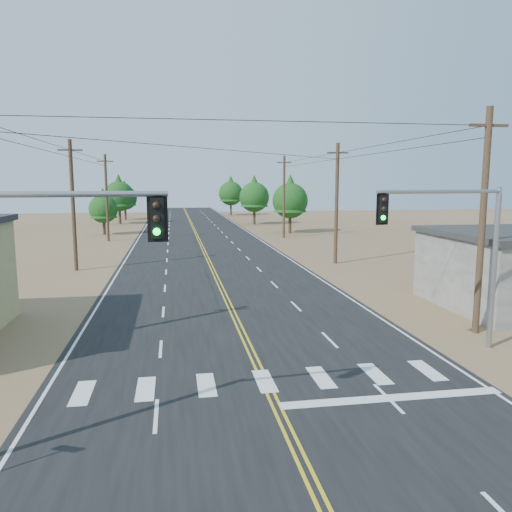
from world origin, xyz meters
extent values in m
cube|color=black|center=(0.00, 30.00, 0.01)|extent=(15.00, 200.00, 0.02)
cylinder|color=#4C3826|center=(-10.50, 32.00, 5.00)|extent=(0.30, 0.30, 10.00)
cube|color=#4C3826|center=(-10.50, 32.00, 9.20)|extent=(1.80, 0.12, 0.12)
cylinder|color=#4C3826|center=(-10.50, 52.00, 5.00)|extent=(0.30, 0.30, 10.00)
cube|color=#4C3826|center=(-10.50, 52.00, 9.20)|extent=(1.80, 0.12, 0.12)
cylinder|color=#4C3826|center=(10.50, 12.00, 5.00)|extent=(0.30, 0.30, 10.00)
cube|color=#4C3826|center=(10.50, 12.00, 9.20)|extent=(1.80, 0.12, 0.12)
cylinder|color=#4C3826|center=(10.50, 32.00, 5.00)|extent=(0.30, 0.30, 10.00)
cube|color=#4C3826|center=(10.50, 32.00, 9.20)|extent=(1.80, 0.12, 0.12)
cylinder|color=#4C3826|center=(10.50, 52.00, 5.00)|extent=(0.30, 0.30, 10.00)
cube|color=#4C3826|center=(10.50, 52.00, 9.20)|extent=(1.80, 0.12, 0.12)
cylinder|color=gray|center=(-5.69, 4.25, 6.49)|extent=(5.22, 0.64, 0.15)
cube|color=black|center=(-3.36, 4.47, 5.90)|extent=(0.34, 0.30, 1.01)
sphere|color=black|center=(-3.37, 4.31, 6.22)|extent=(0.18, 0.18, 0.18)
sphere|color=black|center=(-3.37, 4.31, 5.90)|extent=(0.18, 0.18, 0.18)
sphere|color=#0CE533|center=(-3.37, 4.31, 5.58)|extent=(0.18, 0.18, 0.18)
cylinder|color=gray|center=(9.80, 10.00, 3.17)|extent=(0.22, 0.22, 6.34)
cylinder|color=gray|center=(9.80, 10.00, 6.34)|extent=(0.16, 0.16, 0.54)
cylinder|color=gray|center=(7.01, 9.45, 6.43)|extent=(5.63, 1.25, 0.14)
cube|color=black|center=(4.47, 8.95, 5.84)|extent=(0.36, 0.33, 1.00)
sphere|color=black|center=(4.44, 8.79, 6.16)|extent=(0.18, 0.18, 0.18)
sphere|color=black|center=(4.44, 8.79, 5.84)|extent=(0.18, 0.18, 0.18)
sphere|color=#0CE533|center=(4.44, 8.79, 5.52)|extent=(0.18, 0.18, 0.18)
cylinder|color=#3F2D1E|center=(-11.93, 59.59, 1.11)|extent=(0.39, 0.39, 2.22)
cone|color=#164213|center=(-11.93, 59.59, 4.20)|extent=(3.46, 3.46, 3.95)
sphere|color=#164213|center=(-11.93, 59.59, 3.40)|extent=(3.71, 3.71, 3.71)
cylinder|color=#3F2D1E|center=(-11.69, 77.32, 1.49)|extent=(0.44, 0.44, 2.97)
cone|color=#164213|center=(-11.69, 77.32, 5.62)|extent=(4.63, 4.63, 5.29)
sphere|color=#164213|center=(-11.69, 77.32, 4.54)|extent=(4.96, 4.96, 4.96)
cylinder|color=#3F2D1E|center=(-11.63, 86.63, 1.31)|extent=(0.41, 0.41, 2.63)
cone|color=#164213|center=(-11.63, 86.63, 4.96)|extent=(4.09, 4.09, 4.67)
sphere|color=#164213|center=(-11.63, 86.63, 4.01)|extent=(4.38, 4.38, 4.38)
cylinder|color=#3F2D1E|center=(12.64, 57.76, 1.43)|extent=(0.42, 0.42, 2.86)
cone|color=#164213|center=(12.64, 57.76, 5.40)|extent=(4.45, 4.45, 5.08)
sphere|color=#164213|center=(12.64, 57.76, 4.37)|extent=(4.76, 4.76, 4.76)
cylinder|color=#3F2D1E|center=(10.15, 72.56, 1.46)|extent=(0.43, 0.43, 2.91)
cone|color=#164213|center=(10.15, 72.56, 5.50)|extent=(4.53, 4.53, 5.18)
sphere|color=#164213|center=(10.15, 72.56, 4.45)|extent=(4.85, 4.85, 4.85)
cylinder|color=#3F2D1E|center=(9.00, 95.86, 1.50)|extent=(0.39, 0.39, 2.99)
cone|color=#164213|center=(9.00, 95.86, 5.66)|extent=(4.66, 4.66, 5.32)
sphere|color=#164213|center=(9.00, 95.86, 4.57)|extent=(4.99, 4.99, 4.99)
camera|label=1|loc=(-2.97, -8.03, 6.76)|focal=35.00mm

